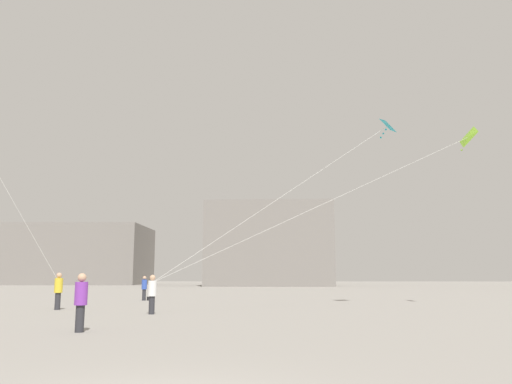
% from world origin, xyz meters
% --- Properties ---
extents(person_in_blue, '(0.34, 0.34, 1.57)m').
position_xyz_m(person_in_blue, '(-7.61, 27.69, 0.86)').
color(person_in_blue, '#2D2D33').
rests_on(person_in_blue, ground_plane).
extents(person_in_yellow, '(0.38, 0.38, 1.73)m').
position_xyz_m(person_in_yellow, '(-9.10, 18.13, 0.95)').
color(person_in_yellow, '#2D2D33').
rests_on(person_in_yellow, ground_plane).
extents(person_in_purple, '(0.36, 0.36, 1.65)m').
position_xyz_m(person_in_purple, '(-4.17, 8.56, 0.91)').
color(person_in_purple, '#2D2D33').
rests_on(person_in_purple, ground_plane).
extents(person_in_white, '(0.35, 0.35, 1.63)m').
position_xyz_m(person_in_white, '(-3.93, 15.58, 0.89)').
color(person_in_white, '#2D2D33').
rests_on(person_in_white, ground_plane).
extents(kite_lime_delta, '(15.78, 6.56, 8.10)m').
position_xyz_m(kite_lime_delta, '(11.10, 21.22, 8.75)').
color(kite_lime_delta, '#8CD12D').
extents(kite_cyan_delta, '(11.79, 6.42, 8.68)m').
position_xyz_m(kite_cyan_delta, '(7.02, 21.09, 9.43)').
color(kite_cyan_delta, '#1EB2C6').
extents(building_left_hall, '(24.45, 18.42, 10.88)m').
position_xyz_m(building_left_hall, '(-37.00, 90.67, 5.44)').
color(building_left_hall, gray).
rests_on(building_left_hall, ground_plane).
extents(building_centre_hall, '(19.76, 16.44, 13.04)m').
position_xyz_m(building_centre_hall, '(-1.00, 79.22, 6.52)').
color(building_centre_hall, gray).
rests_on(building_centre_hall, ground_plane).
extents(handbag_beside_flyer, '(0.32, 0.33, 0.24)m').
position_xyz_m(handbag_beside_flyer, '(-7.26, 27.79, 0.12)').
color(handbag_beside_flyer, black).
rests_on(handbag_beside_flyer, ground_plane).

